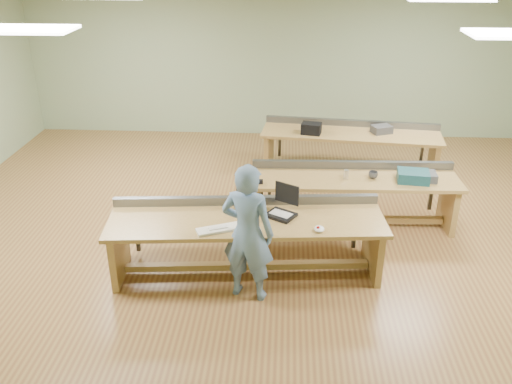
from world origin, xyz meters
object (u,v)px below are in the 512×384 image
camera_bag (253,205)px  mug (373,175)px  workbench_back (350,142)px  parts_bin_teal (413,176)px  laptop_base (281,215)px  task_chair (249,218)px  workbench_mid (354,189)px  parts_bin_grey (421,176)px  drinks_can (346,174)px  workbench_front (247,231)px  person (248,233)px

camera_bag → mug: bearing=23.8°
workbench_back → parts_bin_teal: size_ratio=7.37×
laptop_base → mug: bearing=74.7°
task_chair → workbench_back: bearing=53.6°
workbench_mid → parts_bin_grey: 0.92m
drinks_can → task_chair: bearing=-163.8°
camera_bag → mug: 1.93m
workbench_back → drinks_can: 2.00m
parts_bin_teal → mug: parts_bin_teal is taller
parts_bin_teal → drinks_can: size_ratio=3.29×
workbench_front → parts_bin_grey: parts_bin_grey is taller
parts_bin_grey → drinks_can: size_ratio=3.25×
person → laptop_base: (0.36, 0.55, -0.06)m
camera_bag → parts_bin_teal: bearing=15.2°
workbench_front → laptop_base: bearing=3.6°
workbench_mid → mug: bearing=-10.0°
workbench_front → task_chair: size_ratio=4.16×
workbench_mid → drinks_can: drinks_can is taller
camera_bag → drinks_can: size_ratio=1.80×
workbench_mid → parts_bin_teal: parts_bin_teal is taller
task_chair → camera_bag: bearing=-84.4°
workbench_front → drinks_can: size_ratio=26.37×
drinks_can → camera_bag: bearing=-139.4°
person → parts_bin_grey: size_ratio=3.99×
laptop_base → mug: mug is taller
parts_bin_teal → parts_bin_grey: size_ratio=1.01×
mug → drinks_can: (-0.37, -0.03, 0.01)m
laptop_base → task_chair: 1.01m
workbench_mid → mug: (0.24, -0.03, 0.24)m
workbench_back → parts_bin_grey: (0.75, -1.96, 0.25)m
workbench_back → person: bearing=-106.3°
task_chair → drinks_can: drinks_can is taller
person → parts_bin_grey: bearing=-127.5°
task_chair → parts_bin_grey: 2.42m
workbench_front → mug: (1.67, 1.26, 0.23)m
workbench_back → laptop_base: size_ratio=9.55×
workbench_front → workbench_back: same height
workbench_mid → camera_bag: (-1.36, -1.11, 0.27)m
laptop_base → parts_bin_grey: 2.24m
workbench_back → person: 3.99m
workbench_front → workbench_mid: bearing=37.2°
workbench_back → task_chair: size_ratio=3.83×
laptop_base → parts_bin_grey: bearing=62.9°
person → drinks_can: 2.12m
workbench_back → laptop_base: bearing=-104.2°
workbench_front → mug: bearing=32.1°
workbench_front → task_chair: workbench_front is taller
person → camera_bag: person is taller
workbench_front → workbench_back: size_ratio=1.09×
camera_bag → parts_bin_grey: size_ratio=0.55×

